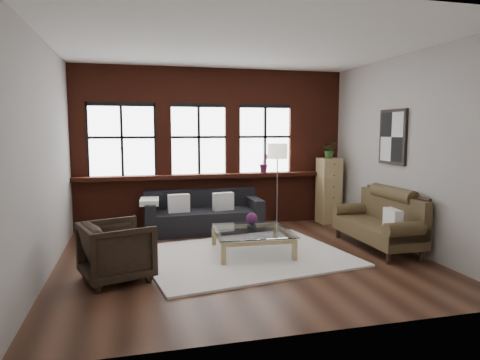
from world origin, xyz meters
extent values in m
plane|color=#381F14|center=(0.00, 0.00, 0.00)|extent=(5.50, 5.50, 0.00)
plane|color=white|center=(0.00, 0.00, 3.20)|extent=(5.50, 5.50, 0.00)
plane|color=#A9A39D|center=(0.00, 2.50, 1.60)|extent=(5.50, 0.00, 5.50)
plane|color=#A9A39D|center=(0.00, -2.50, 1.60)|extent=(5.50, 0.00, 5.50)
plane|color=#A9A39D|center=(-2.75, 0.00, 1.60)|extent=(0.00, 5.00, 5.00)
plane|color=#A9A39D|center=(2.75, 0.00, 1.60)|extent=(0.00, 5.00, 5.00)
cube|color=#562014|center=(0.00, 2.35, 1.04)|extent=(5.50, 0.30, 0.08)
cube|color=white|center=(0.05, 0.10, 0.02)|extent=(3.40, 2.86, 0.03)
cube|color=white|center=(-0.79, 1.80, 0.60)|extent=(0.41, 0.17, 0.34)
cube|color=white|center=(0.07, 1.80, 0.60)|extent=(0.42, 0.20, 0.34)
cube|color=white|center=(2.22, -0.54, 0.60)|extent=(0.18, 0.39, 0.34)
imported|color=black|center=(-1.84, -0.48, 0.39)|extent=(1.08, 1.06, 0.78)
imported|color=#B2B2B2|center=(0.20, 0.22, 0.47)|extent=(0.19, 0.19, 0.16)
sphere|color=#571D4F|center=(0.20, 0.22, 0.58)|extent=(0.18, 0.18, 0.18)
cube|color=tan|center=(2.41, 2.06, 0.69)|extent=(0.42, 0.42, 1.38)
imported|color=#2D5923|center=(2.41, 2.06, 1.55)|extent=(0.39, 0.36, 0.34)
imported|color=#571D4F|center=(1.06, 2.32, 1.28)|extent=(0.27, 0.25, 0.40)
camera|label=1|loc=(-1.60, -6.18, 1.97)|focal=32.00mm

